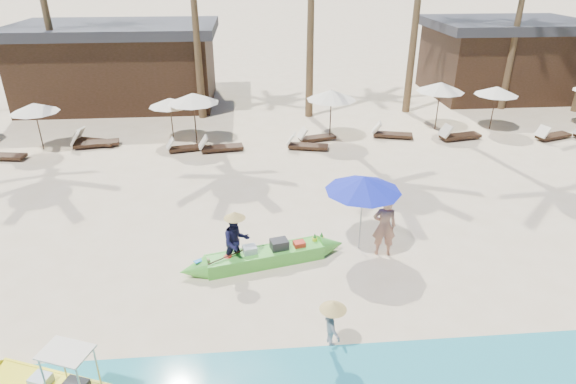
{
  "coord_description": "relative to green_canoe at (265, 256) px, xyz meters",
  "views": [
    {
      "loc": [
        -1.02,
        -10.16,
        7.43
      ],
      "look_at": [
        0.02,
        2.0,
        1.49
      ],
      "focal_mm": 30.0,
      "sensor_mm": 36.0,
      "label": 1
    }
  ],
  "objects": [
    {
      "name": "green_canoe",
      "position": [
        0.0,
        0.0,
        0.0
      ],
      "size": [
        5.03,
        1.49,
        0.65
      ],
      "rotation": [
        0.0,
        0.0,
        0.23
      ],
      "color": "green",
      "rests_on": "ground"
    },
    {
      "name": "ground",
      "position": [
        0.71,
        -0.72,
        -0.22
      ],
      "size": [
        240.0,
        240.0,
        0.0
      ],
      "primitive_type": "plane",
      "color": "beige",
      "rests_on": "ground"
    },
    {
      "name": "resort_parasol_4",
      "position": [
        -3.74,
        10.25,
        1.51
      ],
      "size": [
        1.86,
        1.86,
        1.91
      ],
      "color": "#341E15",
      "rests_on": "ground"
    },
    {
      "name": "resort_parasol_8",
      "position": [
        11.31,
        10.45,
        1.64
      ],
      "size": [
        2.0,
        2.0,
        2.06
      ],
      "color": "#341E15",
      "rests_on": "ground"
    },
    {
      "name": "pavilion_west",
      "position": [
        -7.29,
        16.78,
        1.97
      ],
      "size": [
        10.8,
        6.6,
        4.3
      ],
      "color": "#341E15",
      "rests_on": "ground"
    },
    {
      "name": "lounger_8_left",
      "position": [
        9.12,
        9.08,
        0.0
      ],
      "size": [
        2.04,
        0.98,
        0.66
      ],
      "rotation": [
        0.0,
        0.0,
        0.2
      ],
      "color": "#341E15",
      "rests_on": "ground"
    },
    {
      "name": "lounger_7_left",
      "position": [
        6.14,
        9.67,
        -0.03
      ],
      "size": [
        1.73,
        0.92,
        0.56
      ],
      "rotation": [
        0.0,
        0.0,
        -0.26
      ],
      "color": "#341E15",
      "rests_on": "ground"
    },
    {
      "name": "vendor_yellow",
      "position": [
        1.24,
        -3.33,
        0.44
      ],
      "size": [
        0.49,
        0.68,
        0.96
      ],
      "primitive_type": "imported",
      "rotation": [
        0.0,
        0.0,
        1.81
      ],
      "color": "gray",
      "rests_on": "ground"
    },
    {
      "name": "lounger_6_left",
      "position": [
        2.64,
        9.47,
        -0.02
      ],
      "size": [
        1.81,
        0.94,
        0.59
      ],
      "rotation": [
        0.0,
        0.0,
        0.25
      ],
      "color": "#341E15",
      "rests_on": "ground"
    },
    {
      "name": "lounger_4_right",
      "position": [
        -3.08,
        8.68,
        -0.03
      ],
      "size": [
        1.72,
        0.86,
        0.56
      ],
      "rotation": [
        0.0,
        0.0,
        0.22
      ],
      "color": "#341E15",
      "rests_on": "ground"
    },
    {
      "name": "lounger_9_left",
      "position": [
        13.4,
        8.76,
        -0.01
      ],
      "size": [
        1.88,
        1.08,
        0.61
      ],
      "rotation": [
        0.0,
        0.0,
        0.31
      ],
      "color": "#341E15",
      "rests_on": "ground"
    },
    {
      "name": "resort_parasol_5",
      "position": [
        -2.64,
        9.68,
        1.82
      ],
      "size": [
        2.19,
        2.19,
        2.26
      ],
      "color": "#341E15",
      "rests_on": "ground"
    },
    {
      "name": "resort_parasol_3",
      "position": [
        -9.18,
        9.47,
        1.61
      ],
      "size": [
        1.97,
        1.97,
        2.03
      ],
      "color": "#341E15",
      "rests_on": "ground"
    },
    {
      "name": "tourist",
      "position": [
        3.26,
        0.19,
        0.66
      ],
      "size": [
        0.69,
        0.5,
        1.76
      ],
      "primitive_type": "imported",
      "rotation": [
        0.0,
        0.0,
        3.01
      ],
      "color": "tan",
      "rests_on": "ground"
    },
    {
      "name": "resort_parasol_7",
      "position": [
        8.66,
        10.63,
        1.83
      ],
      "size": [
        2.21,
        2.21,
        2.27
      ],
      "color": "#341E15",
      "rests_on": "ground"
    },
    {
      "name": "resort_parasol_6",
      "position": [
        3.36,
        9.7,
        1.82
      ],
      "size": [
        2.19,
        2.19,
        2.26
      ],
      "color": "#341E15",
      "rests_on": "ground"
    },
    {
      "name": "lounger_4_left",
      "position": [
        -7.17,
        9.81,
        -0.0
      ],
      "size": [
        1.99,
        1.18,
        0.65
      ],
      "rotation": [
        0.0,
        0.0,
        -0.34
      ],
      "color": "#341E15",
      "rests_on": "ground"
    },
    {
      "name": "pavilion_east",
      "position": [
        14.71,
        16.78,
        1.98
      ],
      "size": [
        8.8,
        6.6,
        4.3
      ],
      "color": "#341E15",
      "rests_on": "ground"
    },
    {
      "name": "lounger_7_right",
      "position": [
        6.14,
        9.62,
        -0.01
      ],
      "size": [
        1.92,
        1.02,
        0.63
      ],
      "rotation": [
        0.0,
        0.0,
        -0.26
      ],
      "color": "#341E15",
      "rests_on": "ground"
    },
    {
      "name": "blue_umbrella",
      "position": [
        2.69,
        0.53,
        1.79
      ],
      "size": [
        2.07,
        2.07,
        2.23
      ],
      "color": "#99999E",
      "rests_on": "ground"
    },
    {
      "name": "lounger_5_left",
      "position": [
        -1.61,
        8.54,
        -0.01
      ],
      "size": [
        1.93,
        0.83,
        0.63
      ],
      "rotation": [
        0.0,
        0.0,
        0.14
      ],
      "color": "#341E15",
      "rests_on": "ground"
    },
    {
      "name": "vendor_green",
      "position": [
        -0.75,
        -0.11,
        0.56
      ],
      "size": [
        0.91,
        0.82,
        1.55
      ],
      "primitive_type": "imported",
      "rotation": [
        0.0,
        0.0,
        0.37
      ],
      "color": "black",
      "rests_on": "ground"
    },
    {
      "name": "lounger_6_right",
      "position": [
        2.09,
        8.47,
        -0.02
      ],
      "size": [
        1.86,
        0.93,
        0.6
      ],
      "rotation": [
        0.0,
        0.0,
        -0.23
      ],
      "color": "#341E15",
      "rests_on": "ground"
    },
    {
      "name": "lounger_3_right",
      "position": [
        -7.09,
        9.5,
        0.0
      ],
      "size": [
        2.04,
        0.93,
        0.67
      ],
      "rotation": [
        0.0,
        0.0,
        0.17
      ],
      "color": "#341E15",
      "rests_on": "ground"
    },
    {
      "name": "lounger_3_left",
      "position": [
        -10.45,
        8.37,
        -0.01
      ],
      "size": [
        1.87,
        0.84,
        0.61
      ],
      "rotation": [
        0.0,
        0.0,
        -0.17
      ],
      "color": "#341E15",
      "rests_on": "ground"
    }
  ]
}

